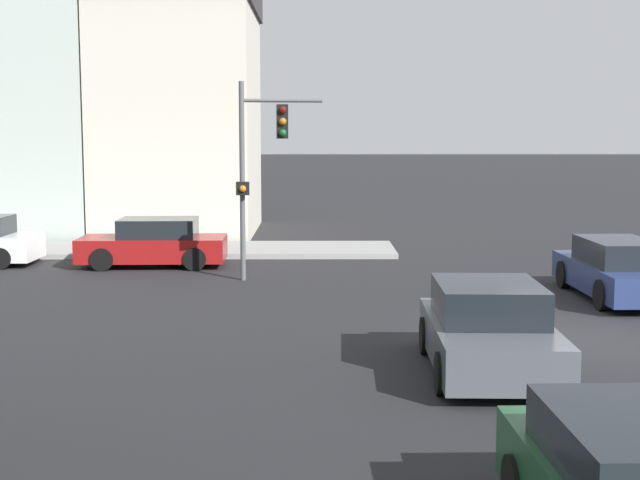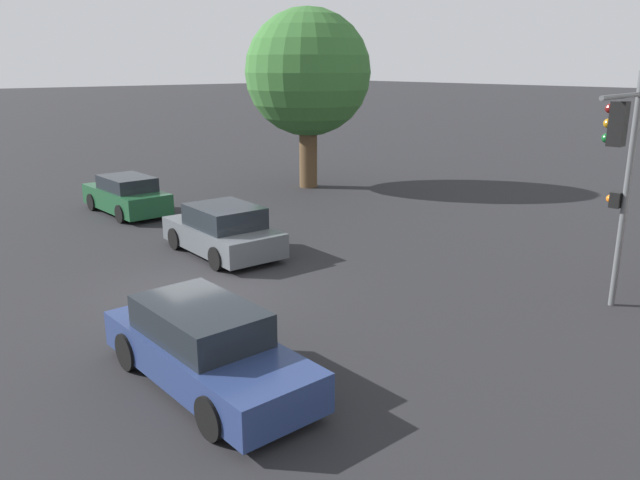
% 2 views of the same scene
% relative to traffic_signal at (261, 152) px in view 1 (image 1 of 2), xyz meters
% --- Properties ---
extents(ground_plane, '(300.00, 300.00, 0.00)m').
position_rel_traffic_signal_xyz_m(ground_plane, '(-6.98, -6.41, -3.43)').
color(ground_plane, black).
extents(rowhouse_backdrop, '(8.28, 11.45, 12.01)m').
position_rel_traffic_signal_xyz_m(rowhouse_backdrop, '(11.25, 6.46, 2.03)').
color(rowhouse_backdrop, beige).
rests_on(rowhouse_backdrop, ground_plane).
extents(traffic_signal, '(0.70, 2.30, 5.29)m').
position_rel_traffic_signal_xyz_m(traffic_signal, '(0.00, 0.00, 0.00)').
color(traffic_signal, '#515456').
rests_on(traffic_signal, ground_plane).
extents(crossing_car_1, '(4.73, 1.87, 1.44)m').
position_rel_traffic_signal_xyz_m(crossing_car_1, '(-2.77, -8.60, -2.75)').
color(crossing_car_1, navy).
rests_on(crossing_car_1, ground_plane).
extents(crossing_car_2, '(4.15, 2.11, 1.47)m').
position_rel_traffic_signal_xyz_m(crossing_car_2, '(-9.31, -4.28, -2.74)').
color(crossing_car_2, '#4C5156').
rests_on(crossing_car_2, ground_plane).
extents(parked_car_0, '(2.11, 4.33, 1.43)m').
position_rel_traffic_signal_xyz_m(parked_car_0, '(2.53, 3.35, -2.75)').
color(parked_car_0, maroon).
rests_on(parked_car_0, ground_plane).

